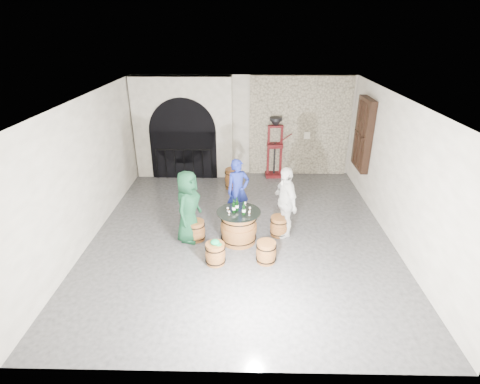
{
  "coord_description": "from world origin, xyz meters",
  "views": [
    {
      "loc": [
        0.13,
        -7.88,
        4.66
      ],
      "look_at": [
        -0.03,
        0.06,
        1.05
      ],
      "focal_mm": 28.0,
      "sensor_mm": 36.0,
      "label": 1
    }
  ],
  "objects_px": {
    "person_white": "(285,202)",
    "wine_bottle_center": "(244,209)",
    "barrel_stool_far": "(238,212)",
    "wine_bottle_left": "(234,207)",
    "barrel_stool_right": "(279,226)",
    "wine_bottle_right": "(237,205)",
    "person_blue": "(238,191)",
    "barrel_table": "(239,227)",
    "barrel_stool_left": "(196,230)",
    "barrel_stool_near_right": "(266,252)",
    "side_barrel": "(232,179)",
    "person_green": "(188,207)",
    "barrel_stool_near_left": "(215,254)",
    "corking_press": "(275,143)"
  },
  "relations": [
    {
      "from": "barrel_stool_far",
      "to": "wine_bottle_left",
      "type": "distance_m",
      "value": 1.23
    },
    {
      "from": "person_blue",
      "to": "wine_bottle_center",
      "type": "height_order",
      "value": "person_blue"
    },
    {
      "from": "barrel_table",
      "to": "barrel_stool_near_right",
      "type": "height_order",
      "value": "barrel_table"
    },
    {
      "from": "side_barrel",
      "to": "barrel_stool_far",
      "type": "bearing_deg",
      "value": -83.77
    },
    {
      "from": "barrel_stool_far",
      "to": "barrel_stool_right",
      "type": "distance_m",
      "value": 1.21
    },
    {
      "from": "side_barrel",
      "to": "person_white",
      "type": "bearing_deg",
      "value": -63.85
    },
    {
      "from": "wine_bottle_center",
      "to": "side_barrel",
      "type": "xyz_separation_m",
      "value": [
        -0.38,
        3.22,
        -0.6
      ]
    },
    {
      "from": "wine_bottle_right",
      "to": "barrel_stool_far",
      "type": "bearing_deg",
      "value": 89.78
    },
    {
      "from": "wine_bottle_left",
      "to": "barrel_stool_far",
      "type": "bearing_deg",
      "value": 86.22
    },
    {
      "from": "barrel_table",
      "to": "barrel_stool_left",
      "type": "relative_size",
      "value": 2.12
    },
    {
      "from": "person_blue",
      "to": "wine_bottle_left",
      "type": "height_order",
      "value": "person_blue"
    },
    {
      "from": "person_green",
      "to": "person_blue",
      "type": "bearing_deg",
      "value": -31.25
    },
    {
      "from": "barrel_stool_left",
      "to": "barrel_stool_near_right",
      "type": "height_order",
      "value": "same"
    },
    {
      "from": "barrel_stool_near_right",
      "to": "person_blue",
      "type": "relative_size",
      "value": 0.29
    },
    {
      "from": "person_blue",
      "to": "wine_bottle_center",
      "type": "bearing_deg",
      "value": -108.46
    },
    {
      "from": "barrel_stool_left",
      "to": "person_green",
      "type": "bearing_deg",
      "value": 176.3
    },
    {
      "from": "person_white",
      "to": "side_barrel",
      "type": "xyz_separation_m",
      "value": [
        -1.34,
        2.73,
        -0.55
      ]
    },
    {
      "from": "person_green",
      "to": "barrel_stool_left",
      "type": "bearing_deg",
      "value": -75.99
    },
    {
      "from": "wine_bottle_center",
      "to": "barrel_stool_near_right",
      "type": "bearing_deg",
      "value": -54.07
    },
    {
      "from": "barrel_stool_near_right",
      "to": "wine_bottle_center",
      "type": "height_order",
      "value": "wine_bottle_center"
    },
    {
      "from": "barrel_stool_near_right",
      "to": "person_green",
      "type": "xyz_separation_m",
      "value": [
        -1.75,
        0.88,
        0.62
      ]
    },
    {
      "from": "person_white",
      "to": "corking_press",
      "type": "bearing_deg",
      "value": 160.62
    },
    {
      "from": "barrel_stool_right",
      "to": "side_barrel",
      "type": "xyz_separation_m",
      "value": [
        -1.22,
        2.77,
        0.07
      ]
    },
    {
      "from": "barrel_stool_right",
      "to": "barrel_stool_near_left",
      "type": "xyz_separation_m",
      "value": [
        -1.42,
        -1.2,
        0.0
      ]
    },
    {
      "from": "barrel_stool_right",
      "to": "wine_bottle_center",
      "type": "bearing_deg",
      "value": -151.86
    },
    {
      "from": "barrel_stool_far",
      "to": "wine_bottle_right",
      "type": "relative_size",
      "value": 1.46
    },
    {
      "from": "barrel_table",
      "to": "barrel_stool_right",
      "type": "bearing_deg",
      "value": 18.09
    },
    {
      "from": "barrel_stool_right",
      "to": "person_green",
      "type": "xyz_separation_m",
      "value": [
        -2.1,
        -0.24,
        0.62
      ]
    },
    {
      "from": "barrel_stool_left",
      "to": "barrel_stool_far",
      "type": "distance_m",
      "value": 1.34
    },
    {
      "from": "person_white",
      "to": "wine_bottle_center",
      "type": "distance_m",
      "value": 1.08
    },
    {
      "from": "barrel_stool_near_left",
      "to": "person_blue",
      "type": "xyz_separation_m",
      "value": [
        0.43,
        1.93,
        0.58
      ]
    },
    {
      "from": "person_green",
      "to": "wine_bottle_center",
      "type": "bearing_deg",
      "value": -81.73
    },
    {
      "from": "barrel_stool_near_left",
      "to": "wine_bottle_right",
      "type": "distance_m",
      "value": 1.24
    },
    {
      "from": "person_green",
      "to": "person_white",
      "type": "xyz_separation_m",
      "value": [
        2.23,
        0.28,
        0.0
      ]
    },
    {
      "from": "barrel_stool_near_right",
      "to": "person_green",
      "type": "height_order",
      "value": "person_green"
    },
    {
      "from": "barrel_table",
      "to": "wine_bottle_right",
      "type": "xyz_separation_m",
      "value": [
        -0.04,
        0.07,
        0.52
      ]
    },
    {
      "from": "wine_bottle_right",
      "to": "side_barrel",
      "type": "relative_size",
      "value": 0.53
    },
    {
      "from": "barrel_stool_far",
      "to": "barrel_stool_right",
      "type": "xyz_separation_m",
      "value": [
        0.99,
        -0.69,
        0.0
      ]
    },
    {
      "from": "side_barrel",
      "to": "barrel_stool_near_right",
      "type": "bearing_deg",
      "value": -77.45
    },
    {
      "from": "barrel_stool_far",
      "to": "barrel_stool_near_left",
      "type": "xyz_separation_m",
      "value": [
        -0.43,
        -1.88,
        0.0
      ]
    },
    {
      "from": "barrel_stool_near_right",
      "to": "barrel_stool_left",
      "type": "bearing_deg",
      "value": 151.51
    },
    {
      "from": "barrel_stool_near_left",
      "to": "side_barrel",
      "type": "relative_size",
      "value": 0.77
    },
    {
      "from": "barrel_stool_left",
      "to": "wine_bottle_right",
      "type": "relative_size",
      "value": 1.46
    },
    {
      "from": "barrel_stool_right",
      "to": "wine_bottle_right",
      "type": "bearing_deg",
      "value": -166.25
    },
    {
      "from": "barrel_stool_left",
      "to": "barrel_stool_right",
      "type": "distance_m",
      "value": 1.97
    },
    {
      "from": "barrel_stool_near_left",
      "to": "person_white",
      "type": "xyz_separation_m",
      "value": [
        1.55,
        1.24,
        0.62
      ]
    },
    {
      "from": "barrel_stool_near_right",
      "to": "wine_bottle_left",
      "type": "relative_size",
      "value": 1.46
    },
    {
      "from": "barrel_stool_right",
      "to": "barrel_stool_near_right",
      "type": "height_order",
      "value": "same"
    },
    {
      "from": "corking_press",
      "to": "person_green",
      "type": "bearing_deg",
      "value": -123.82
    },
    {
      "from": "barrel_stool_right",
      "to": "wine_bottle_right",
      "type": "relative_size",
      "value": 1.46
    }
  ]
}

